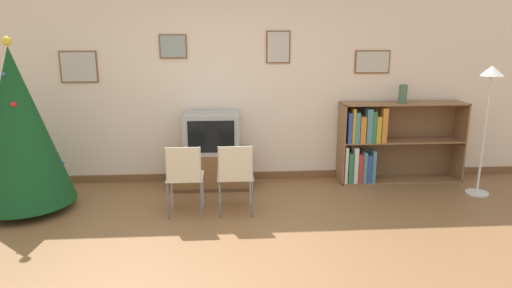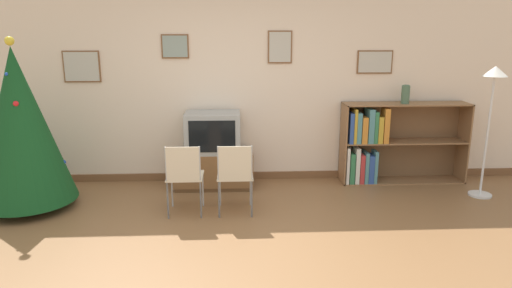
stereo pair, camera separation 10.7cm
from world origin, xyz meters
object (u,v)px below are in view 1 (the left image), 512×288
(tv_console, at_px, (212,169))
(folding_chair_right, at_px, (235,174))
(vase, at_px, (403,94))
(standing_lamp, at_px, (489,97))
(bookshelf, at_px, (379,143))
(christmas_tree, at_px, (18,127))
(folding_chair_left, at_px, (184,176))
(television, at_px, (212,132))

(tv_console, xyz_separation_m, folding_chair_right, (0.28, -0.97, 0.23))
(folding_chair_right, bearing_deg, vase, 24.69)
(folding_chair_right, relative_size, standing_lamp, 0.51)
(tv_console, height_order, bookshelf, bookshelf)
(tv_console, xyz_separation_m, vase, (2.53, 0.07, 0.97))
(vase, bearing_deg, tv_console, -178.51)
(christmas_tree, bearing_deg, vase, 8.74)
(tv_console, bearing_deg, christmas_tree, -163.01)
(christmas_tree, bearing_deg, bookshelf, 9.51)
(standing_lamp, bearing_deg, bookshelf, 151.07)
(vase, bearing_deg, bookshelf, 176.26)
(folding_chair_right, bearing_deg, christmas_tree, 172.45)
(tv_console, bearing_deg, folding_chair_right, -73.86)
(vase, bearing_deg, folding_chair_right, -155.31)
(folding_chair_left, bearing_deg, vase, 20.20)
(folding_chair_right, distance_m, bookshelf, 2.24)
(vase, bearing_deg, standing_lamp, -35.59)
(folding_chair_right, bearing_deg, standing_lamp, 8.17)
(christmas_tree, bearing_deg, television, 16.93)
(folding_chair_left, height_order, bookshelf, bookshelf)
(television, height_order, bookshelf, bookshelf)
(christmas_tree, relative_size, standing_lamp, 1.22)
(tv_console, height_order, vase, vase)
(bookshelf, bearing_deg, tv_console, -177.86)
(christmas_tree, height_order, standing_lamp, christmas_tree)
(vase, bearing_deg, folding_chair_left, -159.80)
(standing_lamp, bearing_deg, christmas_tree, -178.72)
(tv_console, xyz_separation_m, folding_chair_left, (-0.28, -0.97, 0.23))
(folding_chair_left, height_order, vase, vase)
(vase, relative_size, standing_lamp, 0.15)
(christmas_tree, height_order, vase, christmas_tree)
(vase, height_order, standing_lamp, standing_lamp)
(television, height_order, folding_chair_right, television)
(vase, xyz_separation_m, standing_lamp, (0.83, -0.59, 0.03))
(folding_chair_right, bearing_deg, tv_console, 106.14)
(tv_console, xyz_separation_m, standing_lamp, (3.36, -0.53, 1.00))
(tv_console, height_order, folding_chair_left, folding_chair_left)
(television, xyz_separation_m, folding_chair_right, (0.28, -0.97, -0.26))
(television, bearing_deg, bookshelf, 2.20)
(folding_chair_right, relative_size, bookshelf, 0.49)
(standing_lamp, bearing_deg, folding_chair_left, -173.08)
(christmas_tree, xyz_separation_m, folding_chair_left, (1.85, -0.32, -0.50))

